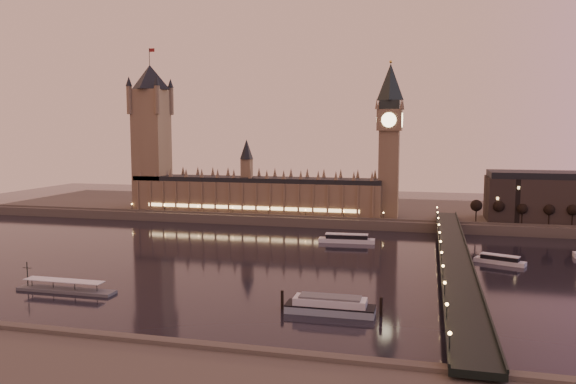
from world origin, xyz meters
name	(u,v)px	position (x,y,z in m)	size (l,w,h in m)	color
ground	(259,261)	(0.00, 0.00, 0.00)	(700.00, 700.00, 0.00)	black
far_embankment	(360,211)	(30.00, 165.00, 3.00)	(560.00, 130.00, 6.00)	#423D35
palace_of_westminster	(255,190)	(-40.12, 120.99, 21.71)	(180.00, 26.62, 52.00)	brown
victoria_tower	(151,128)	(-120.00, 121.00, 65.79)	(31.68, 31.68, 118.00)	brown
big_ben	(389,131)	(53.99, 120.99, 63.95)	(17.68, 17.68, 104.00)	brown
westminster_bridge	(453,260)	(91.61, 0.00, 5.52)	(13.20, 260.00, 15.30)	black
bare_tree_0	(478,208)	(110.91, 109.00, 15.71)	(6.39, 6.39, 13.00)	black
bare_tree_1	(501,209)	(124.15, 109.00, 15.71)	(6.39, 6.39, 13.00)	black
bare_tree_2	(524,209)	(137.39, 109.00, 15.71)	(6.39, 6.39, 13.00)	black
bare_tree_3	(547,210)	(150.63, 109.00, 15.71)	(6.39, 6.39, 13.00)	black
bare_tree_4	(570,211)	(163.87, 109.00, 15.71)	(6.39, 6.39, 13.00)	black
cruise_boat_a	(347,239)	(35.34, 56.43, 2.25)	(32.34, 8.91, 5.11)	silver
cruise_boat_b	(500,260)	(114.25, 22.50, 1.92)	(24.09, 14.07, 4.35)	silver
moored_barge	(330,306)	(47.77, -70.86, 2.79)	(36.08, 8.98, 6.61)	#899EAE
pontoon_pier	(66,289)	(-58.53, -69.97, 1.19)	(41.32, 6.89, 11.02)	#595B5E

